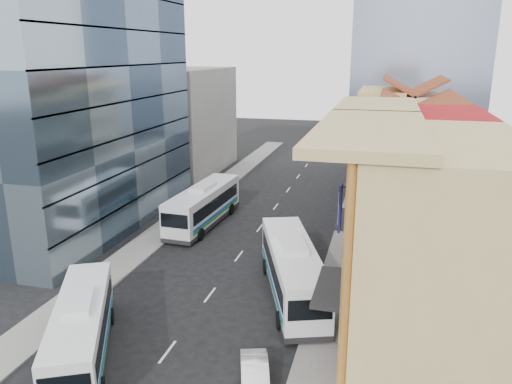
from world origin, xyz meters
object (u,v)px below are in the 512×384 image
(bus_left_far, at_px, (204,204))
(shophouse_tan, at_px, (436,250))
(bus_left_near, at_px, (81,328))
(office_tower, at_px, (68,65))
(sedan_right, at_px, (255,376))
(bus_right, at_px, (292,269))

(bus_left_far, bearing_deg, shophouse_tan, -37.51)
(bus_left_near, distance_m, bus_left_far, 22.26)
(office_tower, relative_size, bus_left_far, 2.41)
(shophouse_tan, relative_size, bus_left_near, 1.27)
(bus_left_far, height_order, sedan_right, bus_left_far)
(sedan_right, bearing_deg, bus_right, 72.50)
(shophouse_tan, xyz_separation_m, bus_left_near, (-18.27, -5.54, -4.23))
(bus_left_near, bearing_deg, office_tower, 96.63)
(office_tower, height_order, bus_left_near, office_tower)
(office_tower, distance_m, bus_left_near, 26.82)
(bus_left_far, bearing_deg, bus_right, -45.40)
(bus_left_near, distance_m, sedan_right, 9.83)
(shophouse_tan, height_order, sedan_right, shophouse_tan)
(bus_left_far, bearing_deg, bus_left_near, -83.78)
(bus_right, distance_m, sedan_right, 10.06)
(office_tower, xyz_separation_m, bus_right, (22.50, -9.72, -12.99))
(office_tower, xyz_separation_m, bus_left_far, (11.50, 2.69, -13.00))
(shophouse_tan, bearing_deg, bus_left_far, 139.45)
(office_tower, xyz_separation_m, bus_left_near, (12.73, -19.54, -13.23))
(shophouse_tan, distance_m, bus_right, 10.32)
(bus_left_near, bearing_deg, shophouse_tan, -9.58)
(office_tower, distance_m, bus_left_far, 17.57)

